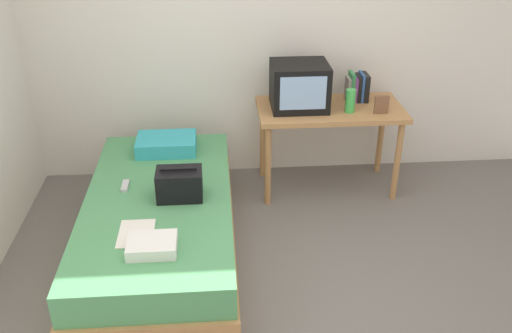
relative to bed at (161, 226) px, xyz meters
name	(u,v)px	position (x,y,z in m)	size (l,w,h in m)	color
ground_plane	(295,321)	(0.84, -0.73, -0.23)	(8.00, 8.00, 0.00)	slate
wall_back	(266,24)	(0.84, 1.27, 1.07)	(5.20, 0.10, 2.60)	silver
bed	(161,226)	(0.00, 0.00, 0.00)	(1.00, 2.00, 0.47)	#B27F4C
desk	(330,118)	(1.32, 0.86, 0.40)	(1.16, 0.60, 0.73)	#B27F4C
tv	(299,86)	(1.07, 0.88, 0.67)	(0.44, 0.39, 0.36)	black
water_bottle	(350,101)	(1.45, 0.75, 0.59)	(0.08, 0.08, 0.18)	green
book_row	(357,87)	(1.56, 1.00, 0.60)	(0.17, 0.17, 0.24)	gray
picture_frame	(382,105)	(1.69, 0.70, 0.57)	(0.11, 0.02, 0.15)	brown
pillow	(167,144)	(0.02, 0.69, 0.30)	(0.45, 0.32, 0.11)	#33A8B7
handbag	(179,184)	(0.15, -0.02, 0.34)	(0.30, 0.20, 0.22)	black
magazine	(136,233)	(-0.09, -0.42, 0.24)	(0.21, 0.29, 0.01)	white
remote_dark	(172,245)	(0.13, -0.56, 0.25)	(0.04, 0.16, 0.02)	black
remote_silver	(125,186)	(-0.23, 0.14, 0.25)	(0.04, 0.14, 0.02)	#B7B7BC
folded_towel	(152,245)	(0.02, -0.60, 0.28)	(0.28, 0.22, 0.07)	white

